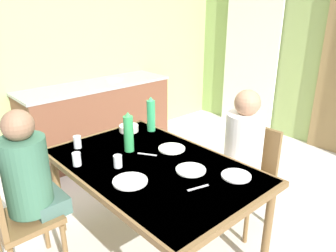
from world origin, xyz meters
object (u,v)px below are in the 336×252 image
object	(u,v)px
chair_near_diner	(14,217)
serving_bowl_center	(129,128)
kitchen_counter	(98,119)
dining_table	(152,172)
water_bottle_green_far	(129,133)
chair_far_diner	(250,170)
person_near_diner	(28,173)
person_far_diner	(243,144)
water_bottle_green_near	(151,115)

from	to	relation	value
chair_near_diner	serving_bowl_center	bearing A→B (deg)	100.64
kitchen_counter	chair_near_diner	distance (m)	2.08
dining_table	water_bottle_green_far	bearing A→B (deg)	177.89
dining_table	chair_far_diner	xyz separation A→B (m)	(0.26, 0.85, -0.19)
person_near_diner	serving_bowl_center	xyz separation A→B (m)	(-0.21, 0.96, 0.00)
person_near_diner	serving_bowl_center	distance (m)	0.99
chair_near_diner	person_far_diner	bearing A→B (deg)	66.69
kitchen_counter	water_bottle_green_far	xyz separation A→B (m)	(1.57, -0.63, 0.46)
chair_near_diner	dining_table	bearing A→B (deg)	63.92
dining_table	serving_bowl_center	xyz separation A→B (m)	(-0.62, 0.25, 0.09)
kitchen_counter	water_bottle_green_near	size ratio (longest dim) A/B	6.01
person_near_diner	person_far_diner	size ratio (longest dim) A/B	1.00
person_far_diner	water_bottle_green_far	distance (m)	0.90
chair_far_diner	water_bottle_green_far	bearing A→B (deg)	56.84
water_bottle_green_far	serving_bowl_center	distance (m)	0.43
person_far_diner	person_near_diner	bearing A→B (deg)	64.73
chair_near_diner	water_bottle_green_far	bearing A→B (deg)	81.72
kitchen_counter	chair_near_diner	bearing A→B (deg)	-45.85
chair_near_diner	chair_far_diner	size ratio (longest dim) A/B	1.00
person_near_diner	water_bottle_green_far	bearing A→B (deg)	80.19
kitchen_counter	water_bottle_green_far	world-z (taller)	water_bottle_green_far
water_bottle_green_far	serving_bowl_center	size ratio (longest dim) A/B	1.85
person_near_diner	water_bottle_green_near	bearing A→B (deg)	94.42
person_far_diner	water_bottle_green_near	size ratio (longest dim) A/B	2.47
kitchen_counter	person_near_diner	distance (m)	2.01
kitchen_counter	chair_far_diner	distance (m)	2.13
chair_far_diner	serving_bowl_center	size ratio (longest dim) A/B	5.12
chair_near_diner	water_bottle_green_near	xyz separation A→B (m)	(-0.09, 1.25, 0.41)
person_near_diner	person_far_diner	distance (m)	1.57
water_bottle_green_near	serving_bowl_center	size ratio (longest dim) A/B	1.83
dining_table	kitchen_counter	bearing A→B (deg)	160.93
kitchen_counter	serving_bowl_center	size ratio (longest dim) A/B	10.99
dining_table	person_near_diner	world-z (taller)	person_near_diner
kitchen_counter	person_near_diner	size ratio (longest dim) A/B	2.43
chair_near_diner	person_near_diner	distance (m)	0.31
kitchen_counter	chair_far_diner	bearing A→B (deg)	5.50
person_near_diner	kitchen_counter	bearing A→B (deg)	136.89
water_bottle_green_near	kitchen_counter	bearing A→B (deg)	169.99
chair_near_diner	person_near_diner	xyz separation A→B (m)	(0.00, 0.14, 0.28)
dining_table	water_bottle_green_far	world-z (taller)	water_bottle_green_far
chair_near_diner	water_bottle_green_far	distance (m)	0.96
water_bottle_green_far	chair_far_diner	bearing A→B (deg)	56.84
serving_bowl_center	chair_far_diner	bearing A→B (deg)	34.20
water_bottle_green_far	serving_bowl_center	world-z (taller)	water_bottle_green_far
kitchen_counter	dining_table	distance (m)	1.99
chair_far_diner	water_bottle_green_far	size ratio (longest dim) A/B	2.77
chair_far_diner	dining_table	bearing A→B (deg)	73.15
dining_table	chair_near_diner	distance (m)	0.96
serving_bowl_center	chair_near_diner	bearing A→B (deg)	-79.36
dining_table	person_far_diner	xyz separation A→B (m)	(0.26, 0.71, 0.09)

